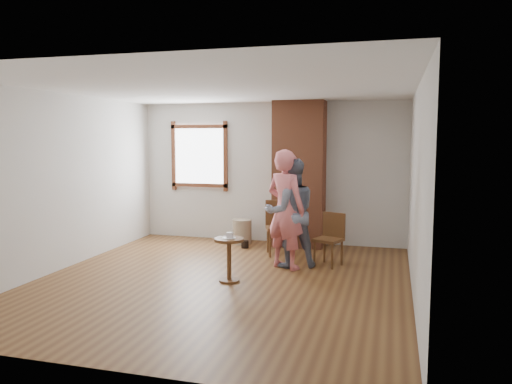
# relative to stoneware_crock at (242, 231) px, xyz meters

# --- Properties ---
(ground) EXTENTS (5.50, 5.50, 0.00)m
(ground) POSITION_rel_stoneware_crock_xyz_m (0.44, -2.40, -0.23)
(ground) COLOR brown
(ground) RESTS_ON ground
(room_shell) EXTENTS (5.04, 5.52, 2.62)m
(room_shell) POSITION_rel_stoneware_crock_xyz_m (0.39, -1.79, 1.58)
(room_shell) COLOR silver
(room_shell) RESTS_ON ground
(brick_chimney) EXTENTS (0.90, 0.50, 2.60)m
(brick_chimney) POSITION_rel_stoneware_crock_xyz_m (1.04, 0.10, 1.07)
(brick_chimney) COLOR #AB5D3C
(brick_chimney) RESTS_ON ground
(stoneware_crock) EXTENTS (0.40, 0.40, 0.45)m
(stoneware_crock) POSITION_rel_stoneware_crock_xyz_m (0.00, 0.00, 0.00)
(stoneware_crock) COLOR tan
(stoneware_crock) RESTS_ON ground
(dark_pot) EXTENTS (0.18, 0.18, 0.13)m
(dark_pot) POSITION_rel_stoneware_crock_xyz_m (0.16, -0.35, -0.16)
(dark_pot) COLOR black
(dark_pot) RESTS_ON ground
(dining_chair_left) EXTENTS (0.54, 0.54, 0.90)m
(dining_chair_left) POSITION_rel_stoneware_crock_xyz_m (0.83, -0.60, 0.28)
(dining_chair_left) COLOR brown
(dining_chair_left) RESTS_ON ground
(dining_chair_right) EXTENTS (0.49, 0.49, 0.80)m
(dining_chair_right) POSITION_rel_stoneware_crock_xyz_m (1.77, -1.12, 0.22)
(dining_chair_right) COLOR brown
(dining_chair_right) RESTS_ON ground
(side_table) EXTENTS (0.40, 0.40, 0.60)m
(side_table) POSITION_rel_stoneware_crock_xyz_m (0.55, -2.39, 0.18)
(side_table) COLOR brown
(side_table) RESTS_ON ground
(cake_plate) EXTENTS (0.18, 0.18, 0.01)m
(cake_plate) POSITION_rel_stoneware_crock_xyz_m (0.55, -2.39, 0.38)
(cake_plate) COLOR white
(cake_plate) RESTS_ON side_table
(cake_slice) EXTENTS (0.08, 0.07, 0.06)m
(cake_slice) POSITION_rel_stoneware_crock_xyz_m (0.56, -2.39, 0.41)
(cake_slice) COLOR white
(cake_slice) RESTS_ON cake_plate
(man) EXTENTS (0.98, 0.89, 1.64)m
(man) POSITION_rel_stoneware_crock_xyz_m (1.19, -1.36, 0.60)
(man) COLOR #131934
(man) RESTS_ON ground
(person_pink) EXTENTS (0.77, 0.67, 1.78)m
(person_pink) POSITION_rel_stoneware_crock_xyz_m (1.14, -1.48, 0.66)
(person_pink) COLOR #E37176
(person_pink) RESTS_ON ground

